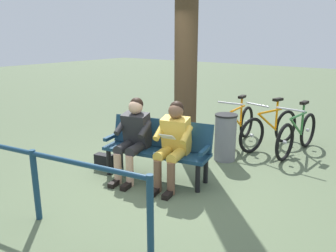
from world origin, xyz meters
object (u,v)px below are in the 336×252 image
Objects in this scene: person_reading at (173,140)px; handbag at (104,161)px; person_companion at (133,135)px; bicycle_green at (237,126)px; tree_trunk at (186,43)px; bench at (158,145)px; litter_bin at (225,137)px; bicycle_black at (297,134)px; bicycle_orange at (270,129)px.

person_reading reaches higher than handbag.
person_companion reaches higher than bicycle_green.
bench is at bearing 107.50° from tree_trunk.
litter_bin is (-0.47, -1.25, -0.10)m from bench.
tree_trunk is 2.57m from bicycle_black.
tree_trunk reaches higher than bicycle_orange.
handbag is at bearing -3.83° from person_reading.
tree_trunk is (0.42, -1.35, 1.44)m from bench.
tree_trunk reaches higher than handbag.
bicycle_orange is at bearing -113.38° from person_reading.
litter_bin is (-1.36, -1.52, 0.28)m from handbag.
bicycle_orange is (-1.73, -2.61, 0.24)m from handbag.
handbag is 0.18× the size of bicycle_black.
bicycle_green is at bearing -60.04° from bicycle_orange.
person_reading is 0.31× the size of tree_trunk.
person_reading reaches higher than litter_bin.
litter_bin is at bearing -122.53° from bench.
tree_trunk reaches higher than bicycle_black.
bicycle_orange reaches higher than bench.
litter_bin is 0.48× the size of bicycle_black.
handbag is (0.89, 0.27, -0.39)m from bench.
tree_trunk is at bearing -84.46° from bench.
person_reading is 4.00× the size of handbag.
person_companion is at bearing 63.01° from litter_bin.
person_reading reaches higher than bicycle_green.
person_companion is 2.03m from tree_trunk.
person_reading reaches higher than bench.
bicycle_black is (-2.25, -2.58, 0.24)m from handbag.
tree_trunk is (0.14, -1.57, 1.28)m from person_companion.
person_companion is 4.00× the size of handbag.
bicycle_black is at bearing -131.03° from handbag.
bicycle_green is at bearing -114.60° from handbag.
litter_bin is 0.48× the size of bicycle_green.
bicycle_green reaches higher than handbag.
person_companion is at bearing -175.81° from handbag.
person_companion is 0.72× the size of bicycle_black.
bench is 2.68m from bicycle_black.
tree_trunk is 2.32× the size of bicycle_black.
bench is at bearing -153.22° from person_companion.
person_reading is 0.74× the size of bicycle_orange.
tree_trunk is 1.78m from litter_bin.
bicycle_green is (0.23, -0.95, -0.04)m from litter_bin.
bicycle_green is (-0.66, -0.85, -1.58)m from tree_trunk.
litter_bin is at bearing -34.02° from bicycle_black.
bicycle_black is (-1.35, -2.31, -0.15)m from bench.
bench is 2.07× the size of litter_bin.
bicycle_green is (0.11, -2.29, -0.31)m from person_reading.
bench is 0.43× the size of tree_trunk.
bench is at bearing -27.46° from person_reading.
person_reading is at bearing 5.14° from bicycle_orange.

